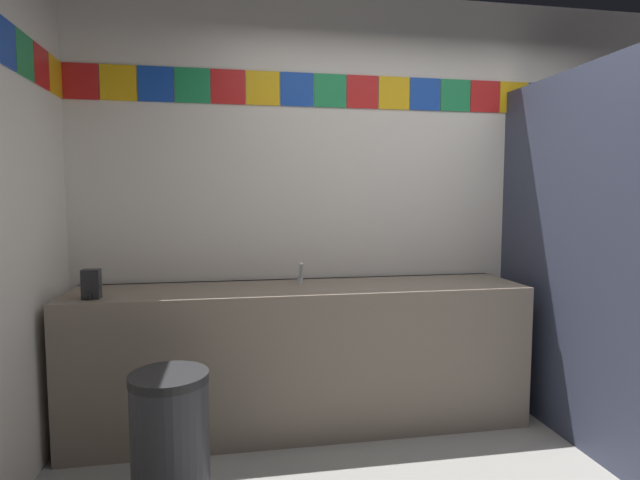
% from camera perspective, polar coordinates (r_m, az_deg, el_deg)
% --- Properties ---
extents(wall_back, '(4.38, 0.09, 2.74)m').
position_cam_1_polar(wall_back, '(3.52, 9.77, 4.25)').
color(wall_back, silver).
rests_on(wall_back, ground_plane).
extents(vanity_counter, '(2.73, 0.59, 0.87)m').
position_cam_1_polar(vanity_counter, '(3.17, -2.00, -13.00)').
color(vanity_counter, gray).
rests_on(vanity_counter, ground_plane).
extents(faucet_center, '(0.04, 0.10, 0.14)m').
position_cam_1_polar(faucet_center, '(3.14, -2.25, -4.07)').
color(faucet_center, silver).
rests_on(faucet_center, vanity_counter).
extents(soap_dispenser, '(0.09, 0.09, 0.16)m').
position_cam_1_polar(soap_dispenser, '(2.94, -24.67, -4.61)').
color(soap_dispenser, black).
rests_on(soap_dispenser, vanity_counter).
extents(stall_divider, '(0.92, 1.39, 2.14)m').
position_cam_1_polar(stall_divider, '(3.15, 31.63, -2.10)').
color(stall_divider, '#33384C').
rests_on(stall_divider, ground_plane).
extents(toilet, '(0.39, 0.49, 0.74)m').
position_cam_1_polar(toilet, '(3.87, 29.16, -12.38)').
color(toilet, white).
rests_on(toilet, ground_plane).
extents(trash_bin, '(0.35, 0.35, 0.64)m').
position_cam_1_polar(trash_bin, '(2.50, -16.70, -21.28)').
color(trash_bin, '#333338').
rests_on(trash_bin, ground_plane).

